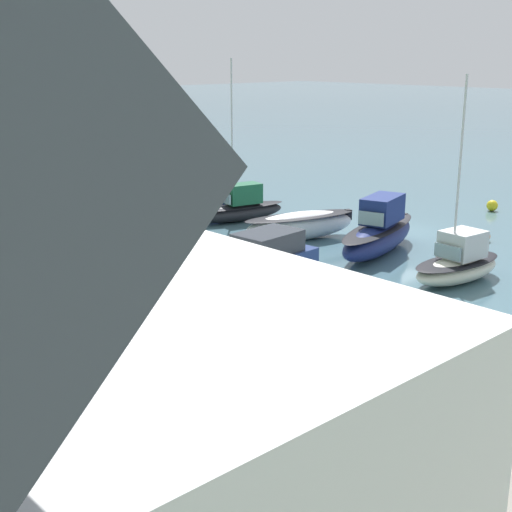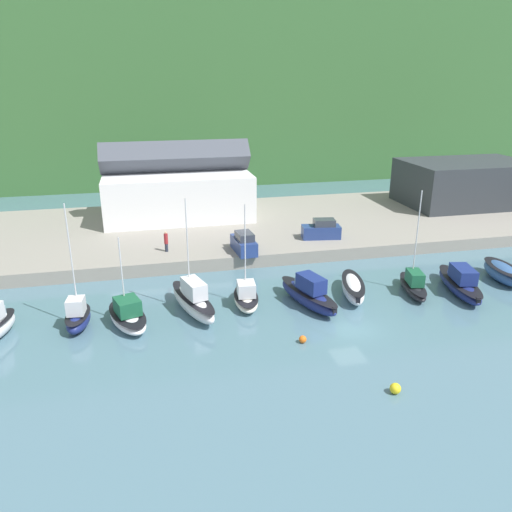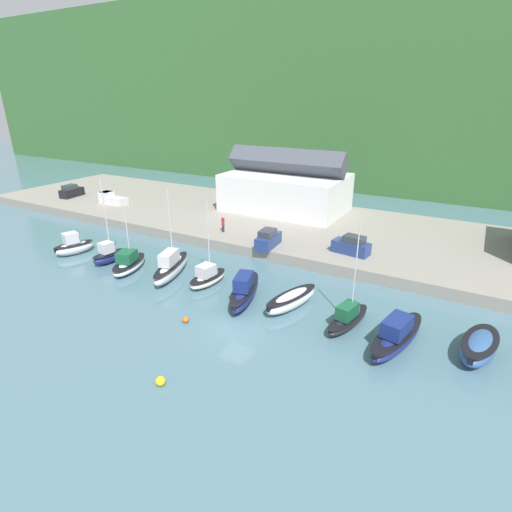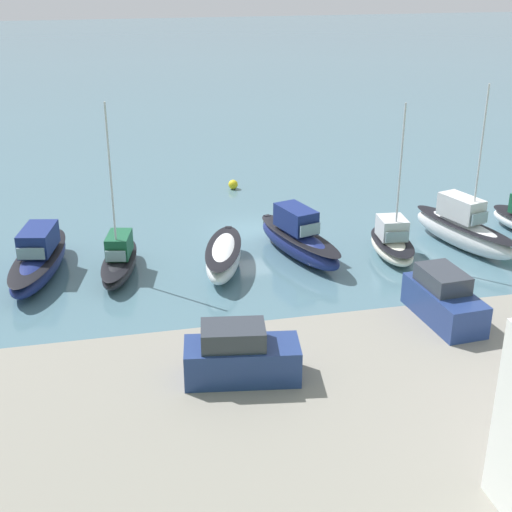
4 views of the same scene
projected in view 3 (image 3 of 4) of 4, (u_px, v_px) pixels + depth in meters
The scene contains 21 objects.
ground_plane at pixel (236, 328), 33.48m from camera, with size 320.00×320.00×0.00m, color slate.
hillside_backdrop at pixel (424, 90), 93.74m from camera, with size 240.00×60.28×38.40m.
quay_promenade at pixel (338, 233), 54.39m from camera, with size 120.81×24.45×1.32m.
harbor_clubhouse at pixel (285, 189), 61.84m from camera, with size 18.37×11.81×9.53m.
moored_boat_0 at pixel (74, 246), 48.72m from camera, with size 3.15×5.00×2.77m.
moored_boat_1 at pixel (109, 255), 46.22m from camera, with size 2.14×4.27×9.78m.
moored_boat_2 at pixel (129, 263), 44.19m from camera, with size 4.04×6.30×7.09m.
moored_boat_3 at pixel (171, 267), 42.58m from camera, with size 3.92×7.90×9.48m.
moored_boat_4 at pixel (208, 277), 40.95m from camera, with size 2.44×5.11×8.71m.
moored_boat_5 at pixel (245, 291), 37.60m from camera, with size 4.02×7.92×2.80m.
moored_boat_6 at pixel (291, 300), 36.44m from camera, with size 3.51×6.74×1.51m.
moored_boat_7 at pixel (348, 318), 33.44m from camera, with size 2.82×6.08×9.25m.
moored_boat_8 at pixel (397, 335), 30.85m from camera, with size 3.76×8.38×2.54m.
moored_boat_9 at pixel (479, 347), 29.61m from camera, with size 3.29×6.10×1.60m.
parked_car_1 at pixel (71, 192), 70.80m from camera, with size 2.24×4.37×2.16m.
parked_car_2 at pixel (352, 246), 45.36m from camera, with size 4.42×2.40×2.16m.
parked_car_3 at pixel (268, 239), 47.48m from camera, with size 2.12×4.33×2.16m.
pickup_truck_0 at pixel (111, 199), 66.44m from camera, with size 4.87×2.32×1.90m.
person_on_quay at pixel (223, 224), 52.48m from camera, with size 0.40×0.40×2.14m.
mooring_buoy_0 at pixel (160, 381), 26.79m from camera, with size 0.69×0.69×0.69m.
mooring_buoy_1 at pixel (186, 320), 34.23m from camera, with size 0.56×0.56×0.56m.
Camera 3 is at (15.60, -24.20, 18.20)m, focal length 28.00 mm.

